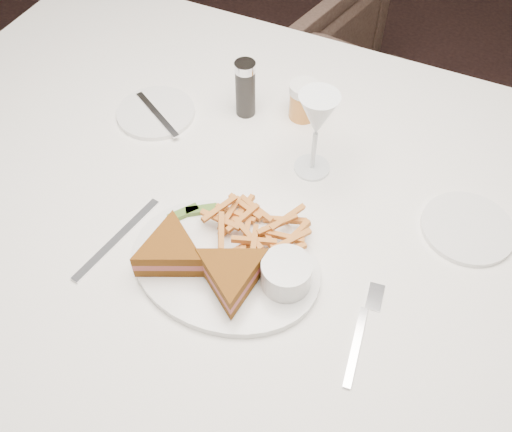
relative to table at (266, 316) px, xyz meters
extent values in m
plane|color=black|center=(-0.27, 0.25, -0.38)|extent=(5.00, 5.00, 0.00)
cube|color=white|center=(0.00, 0.00, 0.00)|extent=(1.68, 1.16, 0.75)
imported|color=#48352C|center=(0.05, 0.92, -0.03)|extent=(0.77, 0.73, 0.69)
ellipsoid|color=white|center=(-0.01, -0.13, 0.38)|extent=(0.33, 0.27, 0.01)
cube|color=silver|center=(-0.20, -0.17, 0.38)|extent=(0.04, 0.21, 0.00)
cylinder|color=white|center=(-0.33, 0.12, 0.38)|extent=(0.16, 0.16, 0.01)
cylinder|color=white|center=(0.32, 0.13, 0.38)|extent=(0.16, 0.16, 0.01)
cylinder|color=black|center=(-0.17, 0.22, 0.44)|extent=(0.04, 0.04, 0.12)
cylinder|color=orange|center=(-0.06, 0.26, 0.42)|extent=(0.06, 0.06, 0.08)
cube|color=#436824|center=(-0.10, -0.06, 0.40)|extent=(0.05, 0.05, 0.01)
cube|color=#436824|center=(-0.13, -0.08, 0.40)|extent=(0.04, 0.06, 0.01)
cylinder|color=white|center=(0.09, -0.12, 0.42)|extent=(0.08, 0.08, 0.05)
camera|label=1|loc=(0.28, -0.57, 1.17)|focal=40.00mm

